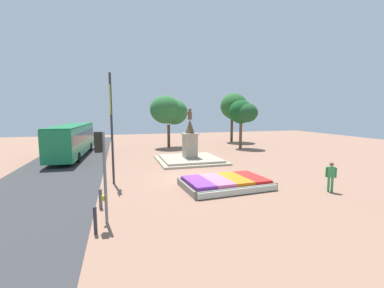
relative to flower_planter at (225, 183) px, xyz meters
name	(u,v)px	position (x,y,z in m)	size (l,w,h in m)	color
ground_plane	(197,179)	(-1.02, 2.31, -0.27)	(72.15, 72.15, 0.00)	#8C6651
street_asphalt_strip	(39,191)	(-10.44, 2.31, -0.26)	(6.54, 63.13, 0.01)	#333335
flower_planter	(225,183)	(0.00, 0.00, 0.00)	(5.27, 3.58, 0.57)	#38281C
statue_monument	(190,154)	(0.17, 8.42, 0.41)	(5.75, 5.75, 4.78)	#9E947F
traffic_light_near_crossing	(102,161)	(-6.68, -3.20, 2.28)	(0.42, 0.31, 3.70)	slate
banner_pole	(112,123)	(-6.38, 2.64, 3.55)	(0.14, 1.34, 6.77)	#2D2D33
city_bus	(72,138)	(-10.42, 13.98, 1.56)	(2.91, 11.91, 3.16)	#197A47
pedestrian_near_planter	(331,175)	(5.28, -2.43, 0.71)	(0.49, 0.40, 1.69)	#338C4C
kerb_bollard_south	(95,220)	(-6.93, -4.08, 0.29)	(0.14, 0.14, 1.06)	#2D2D33
kerb_bollard_mid_a	(101,198)	(-6.90, -1.48, 0.23)	(0.16, 0.16, 0.95)	#4C5156
kerb_bollard_mid_b	(105,181)	(-6.83, 1.61, 0.20)	(0.12, 0.12, 0.88)	#2D2D33
park_tree_far_left	(168,111)	(0.05, 17.92, 4.31)	(4.73, 3.82, 6.45)	#4C3823
park_tree_behind_statue	(243,112)	(8.62, 14.62, 4.11)	(3.24, 3.39, 5.88)	brown
park_tree_far_right	(235,108)	(10.47, 20.89, 4.70)	(4.09, 4.11, 7.13)	#4C3823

